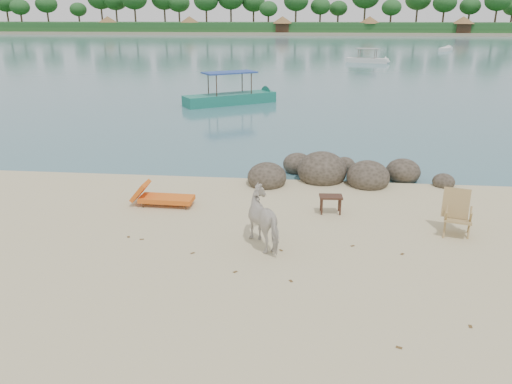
# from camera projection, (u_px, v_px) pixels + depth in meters

# --- Properties ---
(water) EXTENTS (400.00, 400.00, 0.00)m
(water) POSITION_uv_depth(u_px,v_px,m) (306.00, 43.00, 94.60)
(water) COLOR #345F68
(water) RESTS_ON ground
(far_shore) EXTENTS (420.00, 90.00, 1.40)m
(far_shore) POSITION_uv_depth(u_px,v_px,m) (308.00, 31.00, 169.58)
(far_shore) COLOR tan
(far_shore) RESTS_ON ground
(far_scenery) EXTENTS (420.00, 18.00, 9.50)m
(far_scenery) POSITION_uv_depth(u_px,v_px,m) (308.00, 22.00, 137.31)
(far_scenery) COLOR #1E4C1E
(far_scenery) RESTS_ON ground
(boulders) EXTENTS (6.34, 2.95, 1.18)m
(boulders) POSITION_uv_depth(u_px,v_px,m) (334.00, 173.00, 15.80)
(boulders) COLOR #322C21
(boulders) RESTS_ON ground
(cow) EXTENTS (1.40, 1.64, 1.27)m
(cow) POSITION_uv_depth(u_px,v_px,m) (267.00, 220.00, 11.16)
(cow) COLOR silver
(cow) RESTS_ON ground
(side_table) EXTENTS (0.62, 0.42, 0.48)m
(side_table) POSITION_uv_depth(u_px,v_px,m) (330.00, 206.00, 13.10)
(side_table) COLOR #381F16
(side_table) RESTS_ON ground
(lounge_chair) EXTENTS (1.85, 0.70, 0.55)m
(lounge_chair) POSITION_uv_depth(u_px,v_px,m) (167.00, 197.00, 13.62)
(lounge_chair) COLOR #E84D1B
(lounge_chair) RESTS_ON ground
(deck_chair) EXTENTS (0.84, 0.89, 1.05)m
(deck_chair) POSITION_uv_depth(u_px,v_px,m) (458.00, 216.00, 11.69)
(deck_chair) COLOR tan
(deck_chair) RESTS_ON ground
(boat_near) EXTENTS (5.97, 4.67, 3.05)m
(boat_near) POSITION_uv_depth(u_px,v_px,m) (230.00, 77.00, 29.21)
(boat_near) COLOR #1C7360
(boat_near) RESTS_ON water
(boat_mid) EXTENTS (5.22, 2.69, 2.51)m
(boat_mid) POSITION_uv_depth(u_px,v_px,m) (368.00, 51.00, 55.03)
(boat_mid) COLOR silver
(boat_mid) RESTS_ON water
(boat_far) EXTENTS (3.19, 5.03, 0.58)m
(boat_far) POSITION_uv_depth(u_px,v_px,m) (446.00, 48.00, 73.77)
(boat_far) COLOR silver
(boat_far) RESTS_ON water
(dead_leaves) EXTENTS (7.97, 6.29, 0.00)m
(dead_leaves) POSITION_uv_depth(u_px,v_px,m) (306.00, 265.00, 10.48)
(dead_leaves) COLOR brown
(dead_leaves) RESTS_ON ground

